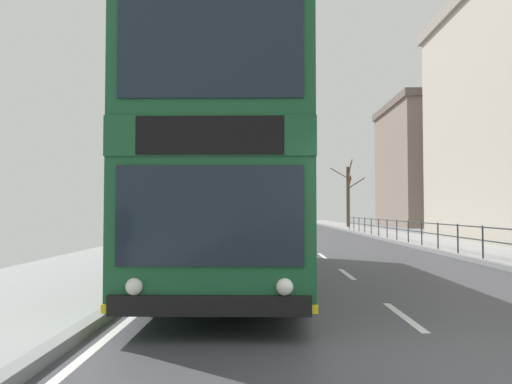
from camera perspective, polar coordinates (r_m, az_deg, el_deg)
The scene contains 5 objects.
ground at distance 5.08m, azimuth 17.12°, elevation -19.36°, with size 15.80×140.00×0.20m.
double_decker_bus_main at distance 11.43m, azimuth -2.31°, elevation 1.68°, with size 2.70×11.55×4.42m.
pedestrian_railing_far_kerb at distance 21.15m, azimuth 18.68°, elevation -4.11°, with size 0.05×33.18×0.97m.
bare_tree_far_00 at distance 44.07m, azimuth 10.67°, elevation -0.19°, with size 3.32×3.10×5.89m.
background_building_02 at distance 52.35m, azimuth 21.22°, elevation 3.03°, with size 11.76×12.80×12.28m.
Camera 1 is at (-2.08, -4.65, 1.54)m, focal length 34.45 mm.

